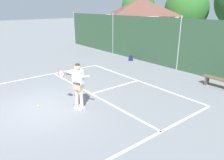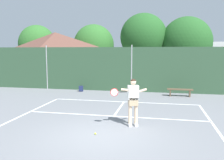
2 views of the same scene
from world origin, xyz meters
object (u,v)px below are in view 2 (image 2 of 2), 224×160
tennis_ball (95,134)px  backpack_navy (81,89)px  basketball_hoop (219,59)px  tennis_player (133,98)px  courtside_bench (180,91)px

tennis_ball → backpack_navy: size_ratio=0.14×
basketball_hoop → tennis_player: basketball_hoop is taller
backpack_navy → tennis_ball: bearing=-67.8°
tennis_player → tennis_ball: (-1.17, -1.20, -1.08)m
basketball_hoop → courtside_bench: 4.39m
tennis_ball → backpack_navy: backpack_navy is taller
tennis_ball → basketball_hoop: bearing=59.0°
courtside_bench → tennis_player: bearing=-109.2°
basketball_hoop → backpack_navy: size_ratio=7.67×
backpack_navy → tennis_player: bearing=-57.3°
basketball_hoop → tennis_ball: size_ratio=53.79×
backpack_navy → courtside_bench: bearing=-4.1°
tennis_ball → courtside_bench: courtside_bench is taller
basketball_hoop → backpack_navy: (-9.67, -2.23, -2.12)m
courtside_bench → tennis_ball: bearing=-114.0°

